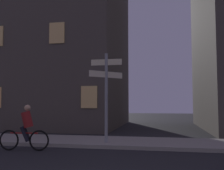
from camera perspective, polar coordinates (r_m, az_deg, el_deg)
name	(u,v)px	position (r m, az deg, el deg)	size (l,w,h in m)	color
sidewalk_kerb	(120,142)	(10.87, 1.67, -12.48)	(40.00, 2.62, 0.14)	gray
signpost	(106,89)	(10.22, -1.28, -0.95)	(1.25, 1.12, 3.51)	gray
cyclist	(26,129)	(9.76, -18.51, -9.22)	(1.82, 0.36, 1.61)	black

